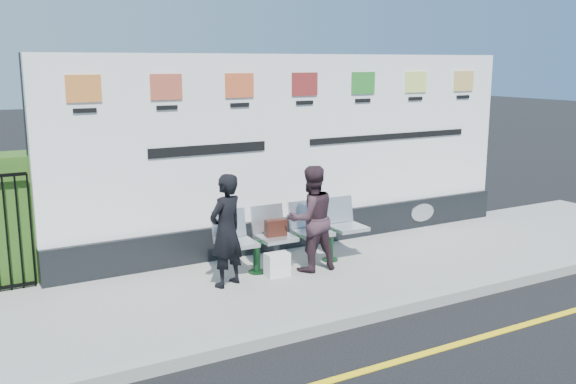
% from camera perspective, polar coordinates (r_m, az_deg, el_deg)
% --- Properties ---
extents(ground, '(80.00, 80.00, 0.00)m').
position_cam_1_polar(ground, '(7.25, 13.79, -13.32)').
color(ground, black).
extents(pavement, '(14.00, 3.00, 0.12)m').
position_cam_1_polar(pavement, '(9.06, 2.85, -7.48)').
color(pavement, gray).
rests_on(pavement, ground).
extents(kerb, '(14.00, 0.18, 0.14)m').
position_cam_1_polar(kerb, '(7.92, 8.78, -10.41)').
color(kerb, gray).
rests_on(kerb, ground).
extents(yellow_line, '(14.00, 0.10, 0.01)m').
position_cam_1_polar(yellow_line, '(7.25, 13.79, -13.29)').
color(yellow_line, yellow).
rests_on(yellow_line, ground).
extents(billboard, '(8.00, 0.30, 3.00)m').
position_cam_1_polar(billboard, '(10.11, 1.22, 2.48)').
color(billboard, black).
rests_on(billboard, pavement).
extents(bench, '(2.30, 0.65, 0.49)m').
position_cam_1_polar(bench, '(9.21, 0.58, -5.16)').
color(bench, '#B8BCC2').
rests_on(bench, pavement).
extents(woman_left, '(0.64, 0.54, 1.49)m').
position_cam_1_polar(woman_left, '(8.34, -5.52, -3.42)').
color(woman_left, black).
rests_on(woman_left, pavement).
extents(woman_right, '(0.74, 0.59, 1.49)m').
position_cam_1_polar(woman_right, '(8.93, 2.07, -2.36)').
color(woman_right, '#36232B').
rests_on(woman_right, pavement).
extents(handbag_brown, '(0.31, 0.16, 0.23)m').
position_cam_1_polar(handbag_brown, '(8.97, -1.10, -3.20)').
color(handbag_brown, '#33140E').
rests_on(handbag_brown, bench).
extents(carrier_bag_white, '(0.33, 0.20, 0.33)m').
position_cam_1_polar(carrier_bag_white, '(8.83, -0.97, -6.46)').
color(carrier_bag_white, silver).
rests_on(carrier_bag_white, pavement).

